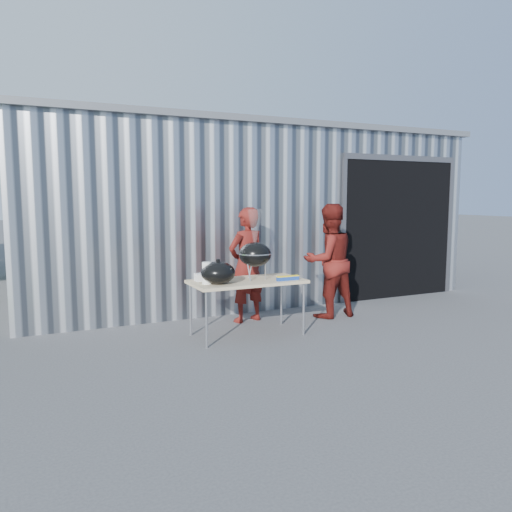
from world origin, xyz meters
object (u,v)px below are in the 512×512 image
kettle_grill (255,248)px  person_cook (247,265)px  person_bystander (329,261)px  folding_table (247,283)px

kettle_grill → person_cook: size_ratio=0.55×
kettle_grill → person_bystander: person_bystander is taller
folding_table → kettle_grill: 0.47m
person_cook → person_bystander: bearing=154.2°
kettle_grill → person_bystander: 1.54m
kettle_grill → person_bystander: bearing=15.8°
person_bystander → folding_table: bearing=14.2°
kettle_grill → person_cook: person_cook is taller
person_bystander → person_cook: bearing=-13.0°
person_cook → person_bystander: (1.26, -0.27, 0.02)m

